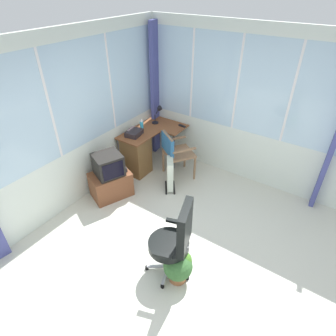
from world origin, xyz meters
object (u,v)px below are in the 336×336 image
Objects in this scene: wooden_armchair at (173,150)px; desk at (138,152)px; spray_bottle at (142,124)px; tv_on_stand at (110,178)px; paper_tray at (134,133)px; potted_plant at (179,266)px; office_chair at (176,238)px; desk_lamp at (159,112)px; tv_remote at (182,126)px; space_heater at (170,174)px.

desk is at bearing 107.25° from wooden_armchair.
tv_on_stand is (-1.08, -0.17, -0.50)m from spray_bottle.
wooden_armchair reaches higher than paper_tray.
spray_bottle is at bearing 47.67° from potted_plant.
office_chair is at bearing -128.46° from paper_tray.
paper_tray is at bearing 9.46° from tv_on_stand.
tv_on_stand is 1.88× the size of potted_plant.
desk_lamp is at bearing 2.79° from tv_on_stand.
tv_remote is at bearing -78.38° from desk_lamp.
space_heater is (-0.10, -0.84, -0.50)m from paper_tray.
potted_plant is at bearing -140.98° from tv_remote.
desk is 2.83× the size of potted_plant.
tv_on_stand is at bearing -171.13° from spray_bottle.
spray_bottle is at bearing 17.83° from desk.
office_chair reaches higher than paper_tray.
tv_on_stand reaches higher than desk.
wooden_armchair is at bearing -155.22° from tv_remote.
desk_lamp is (0.68, -0.01, 0.56)m from desk.
potted_plant is at bearing -144.55° from wooden_armchair.
wooden_armchair is 0.44m from space_heater.
desk_lamp is 0.42× the size of tv_on_stand.
space_heater is at bearing -135.33° from desk_lamp.
office_chair is (-2.16, -1.79, -0.37)m from desk_lamp.
spray_bottle reaches higher than tv_remote.
wooden_armchair is at bearing -73.50° from paper_tray.
office_chair is at bearing -145.53° from wooden_armchair.
desk is at bearing 156.32° from tv_remote.
space_heater is (-0.88, -0.32, -0.46)m from tv_remote.
tv_on_stand is (0.65, 1.72, -0.24)m from office_chair.
tv_remote is at bearing -31.21° from desk.
paper_tray is at bearing 51.54° from potted_plant.
potted_plant is (-1.55, -1.95, -0.56)m from paper_tray.
desk is at bearing -83.78° from paper_tray.
wooden_armchair is at bearing 24.80° from space_heater.
office_chair reaches higher than tv_remote.
spray_bottle is 1.20m from tv_on_stand.
paper_tray is 0.28× the size of office_chair.
desk is 0.98m from tv_remote.
desk_lamp is 0.31× the size of office_chair.
office_chair is (-2.26, -1.33, -0.16)m from tv_remote.
potted_plant is (-2.24, -1.89, -0.73)m from desk_lamp.
potted_plant is (-1.45, -1.11, -0.06)m from space_heater.
paper_tray is 0.76m from wooden_armchair.
space_heater is at bearing -152.53° from tv_remote.
spray_bottle is 0.72× the size of paper_tray.
desk is at bearing 50.73° from potted_plant.
spray_bottle reaches higher than paper_tray.
tv_remote is 0.35× the size of potted_plant.
potted_plant is (-1.81, -1.98, -0.61)m from spray_bottle.
tv_on_stand is at bearing -170.54° from paper_tray.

